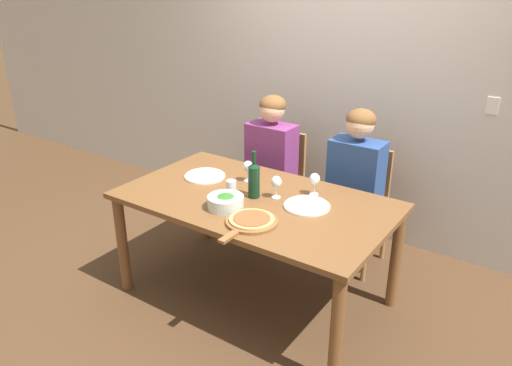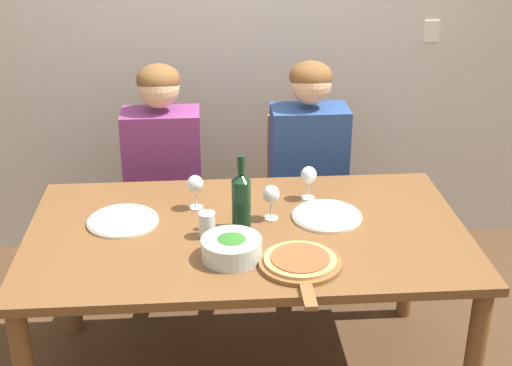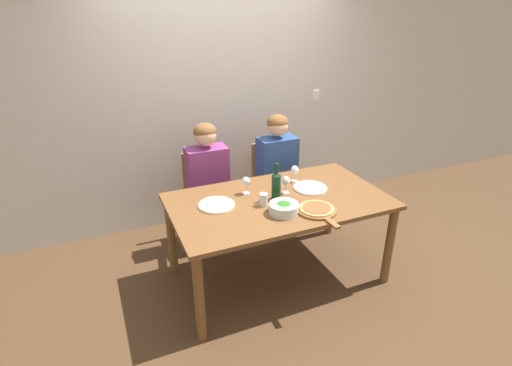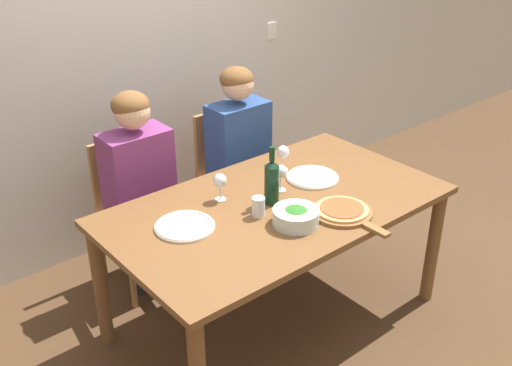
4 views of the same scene
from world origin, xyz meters
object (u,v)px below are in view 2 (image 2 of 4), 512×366
object	(u,v)px
person_man	(309,158)
water_tumbler	(207,225)
dinner_plate_left	(123,221)
wine_glass_centre	(271,196)
chair_left	(166,199)
wine_bottle	(241,200)
chair_right	(305,194)
broccoli_bowl	(232,248)
person_woman	(163,162)
dinner_plate_right	(327,216)
wine_glass_right	(309,177)
pizza_on_board	(300,263)
wine_glass_left	(195,186)

from	to	relation	value
person_man	water_tumbler	xyz separation A→B (m)	(-0.52, -0.80, 0.06)
dinner_plate_left	wine_glass_centre	xyz separation A→B (m)	(0.61, -0.01, 0.10)
wine_glass_centre	water_tumbler	size ratio (longest dim) A/B	1.48
chair_left	person_man	bearing A→B (deg)	-8.40
wine_bottle	chair_right	bearing A→B (deg)	65.78
person_man	broccoli_bowl	bearing A→B (deg)	-113.86
person_woman	person_man	size ratio (longest dim) A/B	1.00
dinner_plate_right	wine_glass_centre	bearing A→B (deg)	177.81
wine_glass_right	water_tumbler	size ratio (longest dim) A/B	1.48
dinner_plate_left	pizza_on_board	size ratio (longest dim) A/B	0.65
water_tumbler	dinner_plate_left	bearing A→B (deg)	157.76
wine_bottle	pizza_on_board	distance (m)	0.39
chair_right	wine_glass_right	bearing A→B (deg)	-97.21
person_woman	pizza_on_board	distance (m)	1.19
chair_left	broccoli_bowl	bearing A→B (deg)	-74.50
wine_glass_centre	broccoli_bowl	bearing A→B (deg)	-119.88
wine_glass_left	broccoli_bowl	bearing A→B (deg)	-72.70
person_man	wine_glass_right	distance (m)	0.51
chair_right	wine_glass_right	distance (m)	0.70
chair_left	pizza_on_board	distance (m)	1.32
pizza_on_board	wine_glass_centre	world-z (taller)	wine_glass_centre
wine_glass_left	wine_glass_centre	xyz separation A→B (m)	(0.31, -0.12, 0.00)
wine_glass_right	water_tumbler	xyz separation A→B (m)	(-0.44, -0.31, -0.05)
wine_glass_right	person_man	bearing A→B (deg)	81.22
person_man	wine_glass_right	world-z (taller)	person_man
broccoli_bowl	water_tumbler	distance (m)	0.20
person_woman	water_tumbler	distance (m)	0.83
person_woman	wine_glass_left	size ratio (longest dim) A/B	8.16
person_woman	water_tumbler	xyz separation A→B (m)	(0.21, -0.80, 0.06)
wine_bottle	dinner_plate_right	world-z (taller)	wine_bottle
wine_bottle	wine_glass_left	xyz separation A→B (m)	(-0.18, 0.19, -0.02)
dinner_plate_left	water_tumbler	bearing A→B (deg)	-22.24
wine_bottle	broccoli_bowl	size ratio (longest dim) A/B	1.38
dinner_plate_right	water_tumbler	distance (m)	0.51
wine_bottle	person_woman	bearing A→B (deg)	115.34
chair_left	wine_bottle	bearing A→B (deg)	-67.55
person_woman	water_tumbler	size ratio (longest dim) A/B	12.04
chair_right	water_tumbler	size ratio (longest dim) A/B	8.76
wine_bottle	wine_glass_left	bearing A→B (deg)	133.43
broccoli_bowl	wine_glass_right	bearing A→B (deg)	53.84
chair_left	wine_glass_centre	xyz separation A→B (m)	(0.48, -0.78, 0.37)
chair_right	wine_bottle	world-z (taller)	wine_bottle
person_woman	wine_glass_centre	world-z (taller)	person_woman
person_man	wine_bottle	world-z (taller)	person_man
dinner_plate_right	pizza_on_board	size ratio (longest dim) A/B	0.65
pizza_on_board	dinner_plate_right	bearing A→B (deg)	66.92
chair_right	wine_glass_left	distance (m)	0.94
wine_glass_left	person_man	bearing A→B (deg)	44.00
chair_right	pizza_on_board	bearing A→B (deg)	-99.00
chair_left	wine_glass_left	size ratio (longest dim) A/B	5.93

